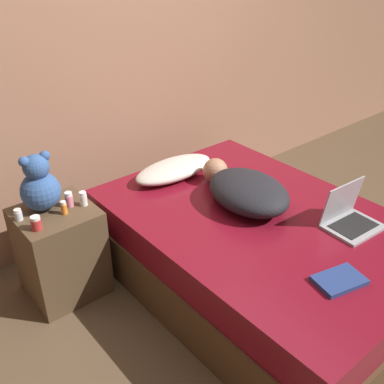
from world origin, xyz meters
The scene contains 14 objects.
ground_plane centered at (0.00, 0.00, 0.00)m, with size 12.00×12.00×0.00m, color brown.
wall_back centered at (0.00, 1.24, 1.30)m, with size 8.00×0.06×2.60m.
bed centered at (0.00, 0.00, 0.26)m, with size 1.32×1.92×0.52m.
nightstand centered at (-0.94, 0.74, 0.29)m, with size 0.44×0.42×0.58m.
pillow centered at (-0.08, 0.73, 0.57)m, with size 0.60×0.27×0.11m.
person_lying centered at (0.04, 0.17, 0.61)m, with size 0.49×0.74×0.19m.
laptop centered at (0.31, -0.37, 0.58)m, with size 0.32×0.26×0.25m.
teddy_bear centered at (-0.97, 0.81, 0.73)m, with size 0.23×0.23×0.35m.
bottle_orange centered at (-0.90, 0.68, 0.62)m, with size 0.03×0.03×0.08m.
bottle_white centered at (-0.77, 0.69, 0.62)m, with size 0.04×0.04×0.09m.
bottle_red centered at (-1.09, 0.63, 0.62)m, with size 0.06×0.06×0.08m.
bottle_pink centered at (-0.84, 0.74, 0.62)m, with size 0.05×0.05×0.09m.
bottle_clear centered at (-1.13, 0.78, 0.61)m, with size 0.04×0.04×0.07m.
book centered at (-0.14, -0.62, 0.53)m, with size 0.26×0.20×0.02m.
Camera 1 is at (-1.72, -1.43, 1.95)m, focal length 42.00 mm.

